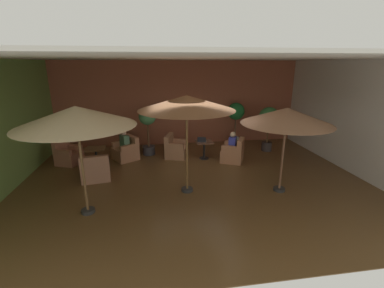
{
  "coord_description": "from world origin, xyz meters",
  "views": [
    {
      "loc": [
        -1.16,
        -7.3,
        3.4
      ],
      "look_at": [
        0.0,
        0.41,
        1.03
      ],
      "focal_mm": 24.82,
      "sensor_mm": 36.0,
      "label": 1
    }
  ],
  "objects_px": {
    "cafe_table_front_left": "(204,146)",
    "potted_tree_left_corner": "(148,124)",
    "potted_tree_mid_left": "(269,120)",
    "potted_tree_mid_right": "(236,115)",
    "patio_umbrella_center_beige": "(76,117)",
    "armchair_front_right_east": "(68,155)",
    "open_laptop": "(202,141)",
    "iced_drink_cup": "(204,140)",
    "armchair_front_left_north": "(175,149)",
    "armchair_front_left_east": "(233,153)",
    "patio_umbrella_near_wall": "(287,116)",
    "patron_blue_shirt": "(233,142)",
    "cafe_table_front_right": "(96,153)",
    "armchair_front_right_south": "(96,170)",
    "armchair_front_right_north": "(126,151)",
    "patron_by_window": "(124,141)",
    "patio_umbrella_tall_red": "(187,103)"
  },
  "relations": [
    {
      "from": "cafe_table_front_left",
      "to": "potted_tree_left_corner",
      "type": "bearing_deg",
      "value": 158.9
    },
    {
      "from": "potted_tree_mid_left",
      "to": "potted_tree_mid_right",
      "type": "relative_size",
      "value": 0.96
    },
    {
      "from": "patio_umbrella_center_beige",
      "to": "potted_tree_left_corner",
      "type": "xyz_separation_m",
      "value": [
        1.42,
        4.06,
        -1.11
      ]
    },
    {
      "from": "armchair_front_right_east",
      "to": "open_laptop",
      "type": "distance_m",
      "value": 4.76
    },
    {
      "from": "cafe_table_front_left",
      "to": "potted_tree_left_corner",
      "type": "relative_size",
      "value": 0.36
    },
    {
      "from": "potted_tree_mid_left",
      "to": "potted_tree_mid_right",
      "type": "xyz_separation_m",
      "value": [
        -1.06,
        0.9,
        0.09
      ]
    },
    {
      "from": "iced_drink_cup",
      "to": "armchair_front_left_north",
      "type": "bearing_deg",
      "value": 164.11
    },
    {
      "from": "armchair_front_left_east",
      "to": "iced_drink_cup",
      "type": "bearing_deg",
      "value": 151.63
    },
    {
      "from": "cafe_table_front_left",
      "to": "patio_umbrella_center_beige",
      "type": "height_order",
      "value": "patio_umbrella_center_beige"
    },
    {
      "from": "cafe_table_front_left",
      "to": "patio_umbrella_center_beige",
      "type": "relative_size",
      "value": 0.26
    },
    {
      "from": "patio_umbrella_near_wall",
      "to": "potted_tree_left_corner",
      "type": "xyz_separation_m",
      "value": [
        -3.61,
        3.67,
        -0.9
      ]
    },
    {
      "from": "armchair_front_right_east",
      "to": "patio_umbrella_near_wall",
      "type": "bearing_deg",
      "value": -25.67
    },
    {
      "from": "armchair_front_left_north",
      "to": "open_laptop",
      "type": "distance_m",
      "value": 1.09
    },
    {
      "from": "armchair_front_right_east",
      "to": "patron_blue_shirt",
      "type": "relative_size",
      "value": 1.44
    },
    {
      "from": "cafe_table_front_right",
      "to": "armchair_front_left_east",
      "type": "bearing_deg",
      "value": -2.89
    },
    {
      "from": "armchair_front_right_south",
      "to": "patio_umbrella_near_wall",
      "type": "height_order",
      "value": "patio_umbrella_near_wall"
    },
    {
      "from": "armchair_front_right_north",
      "to": "patio_umbrella_near_wall",
      "type": "relative_size",
      "value": 0.46
    },
    {
      "from": "armchair_front_right_east",
      "to": "patron_by_window",
      "type": "bearing_deg",
      "value": 4.08
    },
    {
      "from": "armchair_front_right_north",
      "to": "patio_umbrella_center_beige",
      "type": "relative_size",
      "value": 0.42
    },
    {
      "from": "cafe_table_front_left",
      "to": "armchair_front_right_north",
      "type": "height_order",
      "value": "armchair_front_right_north"
    },
    {
      "from": "open_laptop",
      "to": "armchair_front_right_east",
      "type": "bearing_deg",
      "value": 177.0
    },
    {
      "from": "armchair_front_left_north",
      "to": "potted_tree_mid_left",
      "type": "bearing_deg",
      "value": 3.12
    },
    {
      "from": "armchair_front_left_east",
      "to": "patron_by_window",
      "type": "xyz_separation_m",
      "value": [
        -3.85,
        0.81,
        0.39
      ]
    },
    {
      "from": "potted_tree_left_corner",
      "to": "potted_tree_mid_left",
      "type": "distance_m",
      "value": 4.73
    },
    {
      "from": "armchair_front_left_east",
      "to": "patio_umbrella_tall_red",
      "type": "height_order",
      "value": "patio_umbrella_tall_red"
    },
    {
      "from": "patio_umbrella_tall_red",
      "to": "patio_umbrella_center_beige",
      "type": "bearing_deg",
      "value": -163.17
    },
    {
      "from": "armchair_front_right_east",
      "to": "potted_tree_mid_left",
      "type": "relative_size",
      "value": 0.54
    },
    {
      "from": "patron_by_window",
      "to": "open_laptop",
      "type": "distance_m",
      "value": 2.81
    },
    {
      "from": "armchair_front_left_east",
      "to": "armchair_front_right_east",
      "type": "relative_size",
      "value": 1.03
    },
    {
      "from": "armchair_front_right_north",
      "to": "armchair_front_left_north",
      "type": "bearing_deg",
      "value": -0.58
    },
    {
      "from": "armchair_front_left_east",
      "to": "armchair_front_right_east",
      "type": "xyz_separation_m",
      "value": [
        -5.8,
        0.68,
        -0.01
      ]
    },
    {
      "from": "armchair_front_left_north",
      "to": "cafe_table_front_right",
      "type": "xyz_separation_m",
      "value": [
        -2.76,
        -0.58,
        0.19
      ]
    },
    {
      "from": "open_laptop",
      "to": "potted_tree_mid_right",
      "type": "bearing_deg",
      "value": 40.91
    },
    {
      "from": "armchair_front_left_east",
      "to": "armchair_front_right_south",
      "type": "bearing_deg",
      "value": -169.28
    },
    {
      "from": "armchair_front_right_south",
      "to": "patio_umbrella_center_beige",
      "type": "distance_m",
      "value": 2.79
    },
    {
      "from": "armchair_front_right_south",
      "to": "potted_tree_left_corner",
      "type": "height_order",
      "value": "potted_tree_left_corner"
    },
    {
      "from": "potted_tree_mid_left",
      "to": "armchair_front_right_south",
      "type": "bearing_deg",
      "value": -163.33
    },
    {
      "from": "patio_umbrella_center_beige",
      "to": "armchair_front_left_east",
      "type": "bearing_deg",
      "value": 32.29
    },
    {
      "from": "patio_umbrella_near_wall",
      "to": "armchair_front_left_east",
      "type": "bearing_deg",
      "value": 104.1
    },
    {
      "from": "armchair_front_left_north",
      "to": "potted_tree_left_corner",
      "type": "relative_size",
      "value": 0.55
    },
    {
      "from": "armchair_front_right_east",
      "to": "potted_tree_left_corner",
      "type": "bearing_deg",
      "value": 11.98
    },
    {
      "from": "patio_umbrella_near_wall",
      "to": "patron_by_window",
      "type": "height_order",
      "value": "patio_umbrella_near_wall"
    },
    {
      "from": "cafe_table_front_right",
      "to": "armchair_front_right_south",
      "type": "distance_m",
      "value": 1.14
    },
    {
      "from": "patron_blue_shirt",
      "to": "open_laptop",
      "type": "bearing_deg",
      "value": 158.36
    },
    {
      "from": "armchair_front_right_north",
      "to": "armchair_front_right_south",
      "type": "xyz_separation_m",
      "value": [
        -0.77,
        -1.7,
        -0.01
      ]
    },
    {
      "from": "armchair_front_right_north",
      "to": "potted_tree_left_corner",
      "type": "xyz_separation_m",
      "value": [
        0.82,
        0.43,
        0.89
      ]
    },
    {
      "from": "cafe_table_front_right",
      "to": "armchair_front_right_north",
      "type": "bearing_deg",
      "value": 32.1
    },
    {
      "from": "cafe_table_front_right",
      "to": "potted_tree_mid_right",
      "type": "xyz_separation_m",
      "value": [
        5.42,
        1.68,
        0.83
      ]
    },
    {
      "from": "armchair_front_left_east",
      "to": "patio_umbrella_near_wall",
      "type": "height_order",
      "value": "patio_umbrella_near_wall"
    },
    {
      "from": "armchair_front_left_east",
      "to": "patron_blue_shirt",
      "type": "xyz_separation_m",
      "value": [
        -0.04,
        0.02,
        0.41
      ]
    }
  ]
}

